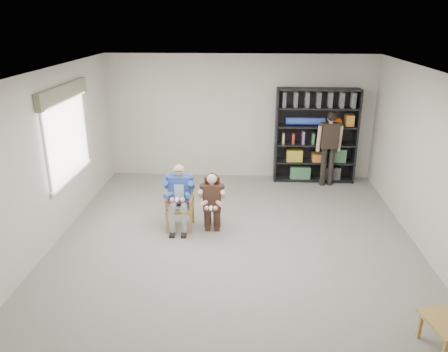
# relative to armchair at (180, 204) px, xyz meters

# --- Properties ---
(room_shell) EXTENTS (6.00, 7.00, 2.80)m
(room_shell) POSITION_rel_armchair_xyz_m (0.99, -0.75, 0.95)
(room_shell) COLOR beige
(room_shell) RESTS_ON ground
(floor) EXTENTS (6.00, 7.00, 0.01)m
(floor) POSITION_rel_armchair_xyz_m (0.99, -0.75, -0.45)
(floor) COLOR slate
(floor) RESTS_ON ground
(window_left) EXTENTS (0.16, 2.00, 1.75)m
(window_left) POSITION_rel_armchair_xyz_m (-1.96, 0.25, 1.18)
(window_left) COLOR white
(window_left) RESTS_ON room_shell
(armchair) EXTENTS (0.54, 0.52, 0.91)m
(armchair) POSITION_rel_armchair_xyz_m (0.00, 0.00, 0.00)
(armchair) COLOR #A87B43
(armchair) RESTS_ON floor
(seated_man) EXTENTS (0.52, 0.72, 1.18)m
(seated_man) POSITION_rel_armchair_xyz_m (0.00, 0.00, 0.14)
(seated_man) COLOR #203796
(seated_man) RESTS_ON floor
(kneeling_woman) EXTENTS (0.47, 0.74, 1.08)m
(kneeling_woman) POSITION_rel_armchair_xyz_m (0.58, -0.12, 0.09)
(kneeling_woman) COLOR #311A18
(kneeling_woman) RESTS_ON floor
(bookshelf) EXTENTS (1.80, 0.38, 2.10)m
(bookshelf) POSITION_rel_armchair_xyz_m (2.69, 2.53, 0.60)
(bookshelf) COLOR black
(bookshelf) RESTS_ON floor
(standing_man) EXTENTS (0.53, 0.32, 1.66)m
(standing_man) POSITION_rel_armchair_xyz_m (2.95, 2.25, 0.37)
(standing_man) COLOR black
(standing_man) RESTS_ON floor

